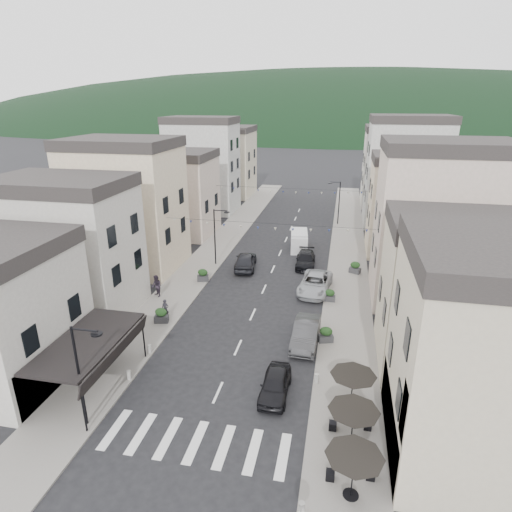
{
  "coord_description": "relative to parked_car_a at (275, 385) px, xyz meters",
  "views": [
    {
      "loc": [
        6.45,
        -14.18,
        16.47
      ],
      "look_at": [
        -0.58,
        20.19,
        3.5
      ],
      "focal_mm": 30.0,
      "sensor_mm": 36.0,
      "label": 1
    }
  ],
  "objects": [
    {
      "name": "parked_car_b",
      "position": [
        1.24,
        6.01,
        0.13
      ],
      "size": [
        1.88,
        4.99,
        1.63
      ],
      "primitive_type": "imported",
      "rotation": [
        0.0,
        0.0,
        -0.03
      ],
      "color": "#323234",
      "rests_on": "ground"
    },
    {
      "name": "streetlamp_left_far",
      "position": [
        -9.19,
        19.47,
        3.02
      ],
      "size": [
        1.7,
        0.56,
        6.0
      ],
      "color": "black",
      "rests_on": "ground"
    },
    {
      "name": "pedestrian_b",
      "position": [
        -12.23,
        10.86,
        0.41
      ],
      "size": [
        1.2,
        1.18,
        1.96
      ],
      "primitive_type": "imported",
      "rotation": [
        0.0,
        0.0,
        -0.72
      ],
      "color": "#29222D",
      "rests_on": "sidewalk_left"
    },
    {
      "name": "planter_rb",
      "position": [
        2.64,
        13.0,
        -0.05
      ],
      "size": [
        0.96,
        0.55,
        1.07
      ],
      "rotation": [
        0.0,
        0.0,
        -0.02
      ],
      "color": "#2F2F32",
      "rests_on": "sidewalk_right"
    },
    {
      "name": "buildings_row_left",
      "position": [
        -17.86,
        31.22,
        5.44
      ],
      "size": [
        10.2,
        54.16,
        14.0
      ],
      "color": "#AFA9A0",
      "rests_on": "ground"
    },
    {
      "name": "pedestrian_a",
      "position": [
        -9.9,
        7.23,
        0.25
      ],
      "size": [
        0.59,
        0.39,
        1.62
      ],
      "primitive_type": "imported",
      "rotation": [
        0.0,
        0.0,
        -0.01
      ],
      "color": "black",
      "rests_on": "sidewalk_left"
    },
    {
      "name": "buildings_row_right",
      "position": [
        11.14,
        30.06,
        5.64
      ],
      "size": [
        10.2,
        54.16,
        14.5
      ],
      "color": "#B7AB91",
      "rests_on": "ground"
    },
    {
      "name": "sidewalk_left",
      "position": [
        -10.86,
        25.47,
        -0.62
      ],
      "size": [
        4.0,
        76.0,
        0.12
      ],
      "primitive_type": "cube",
      "color": "slate",
      "rests_on": "ground"
    },
    {
      "name": "bunting_far",
      "position": [
        -3.36,
        31.47,
        4.97
      ],
      "size": [
        19.0,
        0.28,
        0.62
      ],
      "color": "black",
      "rests_on": "ground"
    },
    {
      "name": "sidewalk_right",
      "position": [
        4.14,
        25.47,
        -0.62
      ],
      "size": [
        4.0,
        76.0,
        0.12
      ],
      "primitive_type": "cube",
      "color": "slate",
      "rests_on": "ground"
    },
    {
      "name": "parked_car_c",
      "position": [
        1.24,
        14.93,
        0.11
      ],
      "size": [
        3.15,
        5.9,
        1.58
      ],
      "primitive_type": "imported",
      "rotation": [
        0.0,
        0.0,
        -0.1
      ],
      "color": "#9B9EA4",
      "rests_on": "ground"
    },
    {
      "name": "planter_ra",
      "position": [
        2.64,
        6.32,
        -0.0
      ],
      "size": [
        1.16,
        0.86,
        1.15
      ],
      "rotation": [
        0.0,
        0.0,
        0.32
      ],
      "color": "#2B2B2E",
      "rests_on": "sidewalk_right"
    },
    {
      "name": "streetlamp_right_far",
      "position": [
        2.46,
        37.47,
        3.02
      ],
      "size": [
        1.7,
        0.56,
        6.0
      ],
      "color": "black",
      "rests_on": "ground"
    },
    {
      "name": "bunting_near",
      "position": [
        -3.36,
        15.47,
        4.97
      ],
      "size": [
        19.0,
        0.28,
        0.62
      ],
      "color": "black",
      "rests_on": "ground"
    },
    {
      "name": "planter_la",
      "position": [
        -10.0,
        6.62,
        0.02
      ],
      "size": [
        1.16,
        0.78,
        1.2
      ],
      "rotation": [
        0.0,
        0.0,
        0.19
      ],
      "color": "#2B2B2E",
      "rests_on": "sidewalk_left"
    },
    {
      "name": "boutique_awning",
      "position": [
        -10.61,
        -1.53,
        2.43
      ],
      "size": [
        3.77,
        7.5,
        3.28
      ],
      "color": "black",
      "rests_on": "ground"
    },
    {
      "name": "parked_car_a",
      "position": [
        0.0,
        0.0,
        0.0
      ],
      "size": [
        1.64,
        4.02,
        1.37
      ],
      "primitive_type": "imported",
      "rotation": [
        0.0,
        0.0,
        -0.01
      ],
      "color": "black",
      "rests_on": "ground"
    },
    {
      "name": "delivery_van",
      "position": [
        -1.44,
        26.29,
        0.41
      ],
      "size": [
        2.38,
        4.85,
        2.23
      ],
      "rotation": [
        0.0,
        0.0,
        0.12
      ],
      "color": "silver",
      "rests_on": "ground"
    },
    {
      "name": "parked_car_d",
      "position": [
        -0.18,
        21.0,
        0.01
      ],
      "size": [
        2.16,
        4.87,
        1.39
      ],
      "primitive_type": "imported",
      "rotation": [
        0.0,
        0.0,
        0.04
      ],
      "color": "black",
      "rests_on": "ground"
    },
    {
      "name": "streetlamp_left_near",
      "position": [
        -9.19,
        -4.53,
        3.02
      ],
      "size": [
        1.7,
        0.56,
        6.0
      ],
      "color": "black",
      "rests_on": "ground"
    },
    {
      "name": "planter_rc",
      "position": [
        4.84,
        19.83,
        0.02
      ],
      "size": [
        1.22,
        0.97,
        1.2
      ],
      "rotation": [
        0.0,
        0.0,
        -0.41
      ],
      "color": "#2F2F31",
      "rests_on": "sidewalk_right"
    },
    {
      "name": "planter_lb",
      "position": [
        -9.36,
        14.93,
        0.02
      ],
      "size": [
        1.2,
        0.89,
        1.2
      ],
      "rotation": [
        0.0,
        0.0,
        0.31
      ],
      "color": "#2C2D2F",
      "rests_on": "sidewalk_left"
    },
    {
      "name": "cafe_terrace",
      "position": [
        4.34,
        -3.73,
        1.67
      ],
      "size": [
        2.5,
        8.1,
        2.53
      ],
      "color": "black",
      "rests_on": "ground"
    },
    {
      "name": "parked_car_e",
      "position": [
        -6.16,
        19.09,
        0.17
      ],
      "size": [
        2.6,
        5.22,
        1.71
      ],
      "primitive_type": "imported",
      "rotation": [
        0.0,
        0.0,
        3.26
      ],
      "color": "black",
      "rests_on": "ground"
    },
    {
      "name": "hill_backdrop",
      "position": [
        -3.36,
        293.47,
        -0.68
      ],
      "size": [
        640.0,
        360.0,
        70.0
      ],
      "primitive_type": "ellipsoid",
      "color": "black",
      "rests_on": "ground"
    },
    {
      "name": "bollards",
      "position": [
        -3.36,
        -1.03,
        -0.26
      ],
      "size": [
        11.66,
        10.26,
        0.6
      ],
      "color": "gray",
      "rests_on": "ground"
    },
    {
      "name": "ground",
      "position": [
        -3.36,
        -6.53,
        -0.68
      ],
      "size": [
        700.0,
        700.0,
        0.0
      ],
      "primitive_type": "plane",
      "color": "black",
      "rests_on": "ground"
    }
  ]
}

